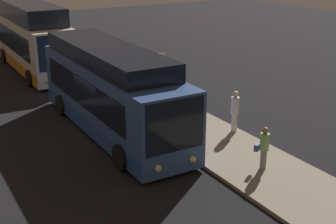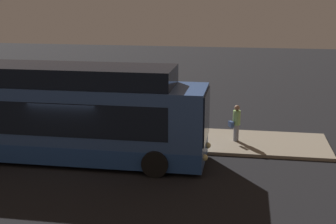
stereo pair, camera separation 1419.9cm
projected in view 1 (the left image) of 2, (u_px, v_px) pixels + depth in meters
ground at (109, 133)px, 20.06m from camera, size 80.00×80.00×0.00m
platform at (174, 118)px, 21.59m from camera, size 20.00×3.35×0.13m
bus_lead at (111, 94)px, 19.79m from camera, size 10.49×2.79×3.69m
bus_second at (33, 41)px, 29.71m from camera, size 10.43×2.82×4.25m
passenger_boarding at (235, 109)px, 19.60m from camera, size 0.40×0.40×1.79m
passenger_waiting at (191, 118)px, 18.97m from camera, size 0.62×0.61×1.65m
passenger_with_bags at (264, 146)px, 16.33m from camera, size 0.58×0.51×1.57m
suitcase at (200, 134)px, 18.71m from camera, size 0.37×0.19×0.94m
sign_post at (158, 73)px, 22.25m from camera, size 0.10×0.80×2.73m
trash_bin at (168, 112)px, 21.29m from camera, size 0.44×0.44×0.65m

